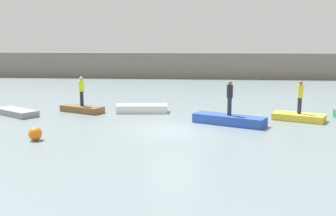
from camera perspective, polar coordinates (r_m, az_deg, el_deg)
ground_plane at (r=20.71m, az=0.72°, el=-3.09°), size 120.00×120.00×0.00m
embankment_wall at (r=47.37m, az=3.11°, el=5.75°), size 80.00×1.20×2.83m
rowboat_grey at (r=26.36m, az=-19.86°, el=-0.53°), size 3.19×2.68×0.35m
rowboat_brown at (r=26.34m, az=-11.53°, el=-0.13°), size 2.93×2.12×0.38m
rowboat_white at (r=25.78m, az=-3.54°, el=-0.06°), size 3.18×1.43×0.47m
rowboat_blue at (r=22.36m, az=8.26°, el=-1.60°), size 3.91×2.65×0.49m
rowboat_yellow at (r=24.31m, az=17.27°, el=-1.18°), size 2.98×2.25×0.38m
person_yellow_shirt at (r=24.12m, az=17.41°, el=1.64°), size 0.32×0.32×1.83m
person_dark_shirt at (r=22.16m, az=8.34°, el=1.61°), size 0.32×0.32×1.82m
person_hiviz_shirt at (r=26.17m, az=-11.62°, el=2.45°), size 0.32×0.32×1.80m
mooring_buoy at (r=19.66m, az=-17.51°, el=-3.33°), size 0.60×0.60×0.60m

